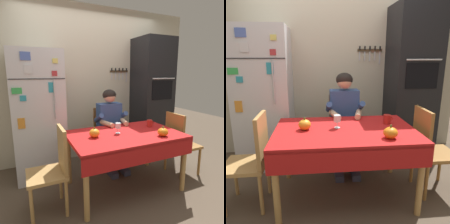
# 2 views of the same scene
# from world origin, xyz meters

# --- Properties ---
(ground_plane) EXTENTS (10.00, 10.00, 0.00)m
(ground_plane) POSITION_xyz_m (0.00, 0.00, 0.00)
(ground_plane) COLOR brown
(ground_plane) RESTS_ON ground
(back_wall_assembly) EXTENTS (3.70, 0.13, 2.60)m
(back_wall_assembly) POSITION_xyz_m (0.05, 1.35, 1.30)
(back_wall_assembly) COLOR beige
(back_wall_assembly) RESTS_ON ground
(refrigerator) EXTENTS (0.68, 0.71, 1.80)m
(refrigerator) POSITION_xyz_m (-0.95, 0.96, 0.90)
(refrigerator) COLOR silver
(refrigerator) RESTS_ON ground
(wall_oven) EXTENTS (0.60, 0.64, 2.10)m
(wall_oven) POSITION_xyz_m (1.05, 1.00, 1.05)
(wall_oven) COLOR black
(wall_oven) RESTS_ON ground
(dining_table) EXTENTS (1.40, 0.90, 0.74)m
(dining_table) POSITION_xyz_m (0.00, 0.08, 0.66)
(dining_table) COLOR tan
(dining_table) RESTS_ON ground
(chair_behind_person) EXTENTS (0.40, 0.40, 0.93)m
(chair_behind_person) POSITION_xyz_m (0.07, 0.87, 0.51)
(chair_behind_person) COLOR brown
(chair_behind_person) RESTS_ON ground
(seated_person) EXTENTS (0.47, 0.55, 1.25)m
(seated_person) POSITION_xyz_m (0.07, 0.68, 0.74)
(seated_person) COLOR #38384C
(seated_person) RESTS_ON ground
(chair_left_side) EXTENTS (0.40, 0.40, 0.93)m
(chair_left_side) POSITION_xyz_m (-0.90, 0.03, 0.51)
(chair_left_side) COLOR tan
(chair_left_side) RESTS_ON ground
(chair_right_side) EXTENTS (0.40, 0.40, 0.93)m
(chair_right_side) POSITION_xyz_m (0.90, 0.07, 0.51)
(chair_right_side) COLOR #9E6B33
(chair_right_side) RESTS_ON ground
(coffee_mug) EXTENTS (0.10, 0.08, 0.10)m
(coffee_mug) POSITION_xyz_m (0.47, 0.22, 0.79)
(coffee_mug) COLOR #B2231E
(coffee_mug) RESTS_ON dining_table
(wine_glass) EXTENTS (0.07, 0.07, 0.14)m
(wine_glass) POSITION_xyz_m (-0.08, 0.14, 0.83)
(wine_glass) COLOR white
(wine_glass) RESTS_ON dining_table
(pumpkin_large) EXTENTS (0.13, 0.13, 0.12)m
(pumpkin_large) POSITION_xyz_m (0.37, -0.19, 0.79)
(pumpkin_large) COLOR orange
(pumpkin_large) RESTS_ON dining_table
(pumpkin_medium) EXTENTS (0.12, 0.12, 0.13)m
(pumpkin_medium) POSITION_xyz_m (-0.40, 0.11, 0.79)
(pumpkin_medium) COLOR orange
(pumpkin_medium) RESTS_ON dining_table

